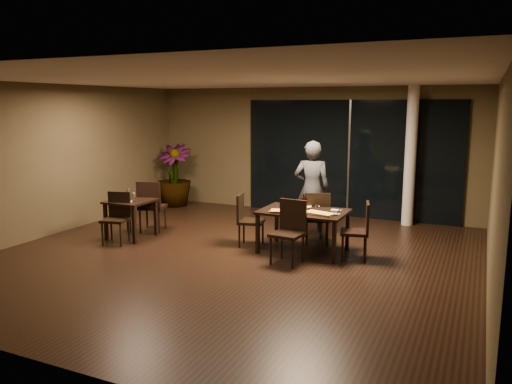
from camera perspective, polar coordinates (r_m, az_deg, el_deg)
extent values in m
plane|color=black|center=(8.70, -2.68, -7.38)|extent=(8.00, 8.00, 0.00)
cube|color=#4B4128|center=(12.09, 6.12, 4.73)|extent=(8.00, 0.10, 3.00)
cube|color=#4B4128|center=(5.18, -23.84, -3.10)|extent=(8.00, 0.10, 3.00)
cube|color=#4B4128|center=(10.84, -22.17, 3.45)|extent=(0.10, 8.00, 3.00)
cube|color=#4B4128|center=(7.46, 26.08, 0.50)|extent=(0.10, 8.00, 3.00)
cube|color=white|center=(8.32, -2.85, 12.89)|extent=(8.00, 8.00, 0.04)
cube|color=black|center=(11.74, 10.61, 3.73)|extent=(5.00, 0.06, 2.70)
cylinder|color=silver|center=(11.17, 17.23, 3.91)|extent=(0.24, 0.24, 3.00)
cube|color=black|center=(8.85, 5.45, -2.24)|extent=(1.50, 1.00, 0.04)
cube|color=black|center=(8.78, 0.19, -4.80)|extent=(0.06, 0.06, 0.71)
cube|color=black|center=(8.33, 8.90, -5.75)|extent=(0.06, 0.06, 0.71)
cube|color=black|center=(9.57, 2.37, -3.57)|extent=(0.06, 0.06, 0.71)
cube|color=black|center=(9.15, 10.42, -4.36)|extent=(0.06, 0.06, 0.71)
cube|color=black|center=(10.06, -14.16, -1.02)|extent=(0.80, 0.80, 0.04)
cube|color=black|center=(10.09, -16.79, -3.28)|extent=(0.06, 0.06, 0.71)
cube|color=black|center=(9.67, -13.75, -3.71)|extent=(0.06, 0.06, 0.71)
cube|color=black|center=(10.60, -14.36, -2.54)|extent=(0.06, 0.06, 0.71)
cube|color=black|center=(10.19, -11.38, -2.92)|extent=(0.06, 0.06, 0.71)
cube|color=black|center=(9.45, 6.99, -3.06)|extent=(0.59, 0.59, 0.05)
cylinder|color=black|center=(9.70, 8.07, -4.19)|extent=(0.04, 0.04, 0.48)
cylinder|color=black|center=(9.69, 5.82, -4.15)|extent=(0.04, 0.04, 0.48)
cylinder|color=black|center=(9.33, 8.15, -4.76)|extent=(0.04, 0.04, 0.48)
cylinder|color=black|center=(9.32, 5.81, -4.72)|extent=(0.04, 0.04, 0.48)
cube|color=black|center=(9.19, 7.05, -1.75)|extent=(0.45, 0.19, 0.53)
cube|color=black|center=(8.21, 3.57, -4.87)|extent=(0.52, 0.52, 0.05)
cylinder|color=black|center=(8.19, 1.69, -6.68)|extent=(0.04, 0.04, 0.49)
cylinder|color=black|center=(8.02, 4.20, -7.07)|extent=(0.04, 0.04, 0.49)
cylinder|color=black|center=(8.53, 2.94, -6.01)|extent=(0.04, 0.04, 0.49)
cylinder|color=black|center=(8.37, 5.38, -6.36)|extent=(0.04, 0.04, 0.49)
cube|color=black|center=(8.34, 4.26, -2.70)|extent=(0.49, 0.09, 0.55)
cube|color=black|center=(9.23, -0.55, -3.40)|extent=(0.54, 0.54, 0.05)
cylinder|color=black|center=(9.08, 0.35, -5.13)|extent=(0.04, 0.04, 0.46)
cylinder|color=black|center=(9.43, 0.78, -4.56)|extent=(0.04, 0.04, 0.46)
cylinder|color=black|center=(9.15, -1.92, -5.01)|extent=(0.04, 0.04, 0.46)
cylinder|color=black|center=(9.50, -1.41, -4.44)|extent=(0.04, 0.04, 0.46)
cube|color=black|center=(9.22, -1.80, -1.80)|extent=(0.14, 0.45, 0.51)
cube|color=black|center=(8.61, 11.17, -4.53)|extent=(0.55, 0.55, 0.05)
cylinder|color=black|center=(8.85, 9.89, -5.65)|extent=(0.04, 0.04, 0.47)
cylinder|color=black|center=(8.49, 9.85, -6.33)|extent=(0.04, 0.04, 0.47)
cylinder|color=black|center=(8.85, 12.32, -5.73)|extent=(0.04, 0.04, 0.47)
cylinder|color=black|center=(8.50, 12.39, -6.40)|extent=(0.04, 0.04, 0.47)
cube|color=black|center=(8.55, 12.62, -2.89)|extent=(0.15, 0.45, 0.52)
cube|color=black|center=(10.53, -11.74, -1.69)|extent=(0.62, 0.62, 0.06)
cylinder|color=black|center=(10.70, -10.32, -2.83)|extent=(0.04, 0.04, 0.50)
cylinder|color=black|center=(10.83, -12.35, -2.75)|extent=(0.04, 0.04, 0.50)
cylinder|color=black|center=(10.33, -11.00, -3.32)|extent=(0.04, 0.04, 0.50)
cylinder|color=black|center=(10.46, -13.10, -3.23)|extent=(0.04, 0.04, 0.50)
cube|color=black|center=(10.27, -12.20, -0.41)|extent=(0.48, 0.19, 0.56)
cube|color=black|center=(9.75, -15.78, -3.09)|extent=(0.54, 0.54, 0.05)
cylinder|color=black|center=(9.72, -17.15, -4.57)|extent=(0.04, 0.04, 0.45)
cylinder|color=black|center=(9.56, -15.21, -4.72)|extent=(0.04, 0.04, 0.45)
cylinder|color=black|center=(10.03, -16.20, -4.07)|extent=(0.04, 0.04, 0.45)
cylinder|color=black|center=(9.88, -14.30, -4.20)|extent=(0.04, 0.04, 0.45)
cube|color=black|center=(9.87, -15.34, -1.41)|extent=(0.44, 0.15, 0.51)
imported|color=#292B2E|center=(9.75, 6.40, 0.25)|extent=(0.72, 0.55, 1.92)
imported|color=#184617|center=(13.01, -9.35, 1.89)|extent=(0.97, 0.97, 1.59)
cube|color=#442616|center=(8.66, 3.34, -2.28)|extent=(0.56, 0.29, 0.01)
cube|color=#432A15|center=(8.54, 7.29, -2.53)|extent=(0.56, 0.37, 0.01)
cylinder|color=red|center=(9.11, 5.34, -1.70)|extent=(0.32, 0.32, 0.01)
cylinder|color=white|center=(9.01, 3.91, -1.57)|extent=(0.08, 0.08, 0.09)
cylinder|color=white|center=(8.89, 7.02, -1.79)|extent=(0.08, 0.08, 0.09)
cube|color=white|center=(8.59, 8.93, -2.50)|extent=(0.18, 0.10, 0.01)
cube|color=silver|center=(8.90, 9.15, -2.07)|extent=(0.18, 0.11, 0.01)
cube|color=white|center=(9.89, -14.51, -1.06)|extent=(0.21, 0.17, 0.01)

